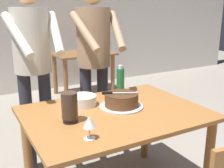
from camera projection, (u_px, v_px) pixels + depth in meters
back_wall at (18, 15)px, 4.75m from camera, size 10.00×0.12×2.70m
main_dining_table at (115, 126)px, 2.12m from camera, size 1.32×0.97×0.75m
cake_on_platter at (121, 101)px, 2.16m from camera, size 0.34×0.34×0.11m
cake_knife at (112, 93)px, 2.14m from camera, size 0.25×0.14×0.02m
plate_stack at (82, 100)px, 2.20m from camera, size 0.22×0.22×0.08m
wine_glass_near at (89, 123)px, 1.63m from camera, size 0.08×0.08×0.14m
water_bottle at (120, 80)px, 2.52m from camera, size 0.07×0.07×0.25m
hurricane_lamp at (70, 107)px, 1.87m from camera, size 0.11×0.11×0.21m
person_cutting_cake at (94, 53)px, 2.66m from camera, size 0.47×0.56×1.72m
person_standing_beside at (33, 58)px, 2.42m from camera, size 0.47×0.56×1.72m
background_table at (83, 62)px, 4.78m from camera, size 1.00×0.70×0.74m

